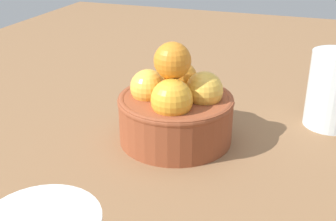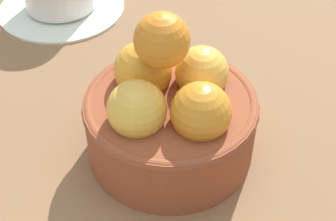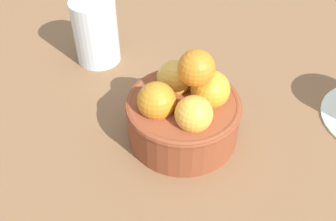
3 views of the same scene
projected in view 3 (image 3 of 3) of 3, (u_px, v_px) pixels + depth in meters
The scene contains 3 objects.
ground_plane at pixel (182, 145), 53.19cm from camera, with size 157.05×118.82×3.94cm, color brown.
terracotta_bowl at pixel (184, 110), 48.87cm from camera, with size 14.15×14.15×12.85cm.
water_glass at pixel (96, 31), 60.49cm from camera, with size 6.79×6.79×10.08cm, color silver.
Camera 3 is at (-6.11, -34.99, 37.93)cm, focal length 42.62 mm.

